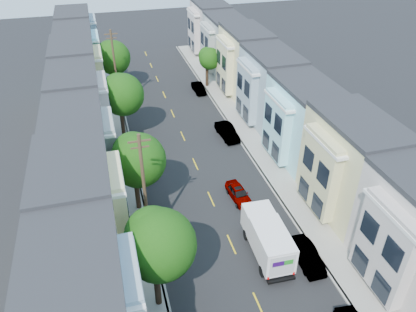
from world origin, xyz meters
TOP-DOWN VIEW (x-y plane):
  - ground at (0.00, 0.00)m, footprint 160.00×160.00m
  - road_slab at (0.00, 15.00)m, footprint 12.00×70.00m
  - curb_left at (-6.05, 15.00)m, footprint 0.30×70.00m
  - curb_right at (6.05, 15.00)m, footprint 0.30×70.00m
  - sidewalk_left at (-7.35, 15.00)m, footprint 2.60×70.00m
  - sidewalk_right at (7.35, 15.00)m, footprint 2.60×70.00m
  - centerline at (0.00, 15.00)m, footprint 0.12×70.00m
  - townhouse_row_left at (-11.15, 15.00)m, footprint 5.00×70.00m
  - townhouse_row_right at (11.15, 15.00)m, footprint 5.00×70.00m
  - tree_b at (-6.30, -3.97)m, footprint 4.70×4.70m
  - tree_c at (-6.30, 6.51)m, footprint 4.70×4.70m
  - tree_d at (-6.30, 19.50)m, footprint 4.70×4.70m
  - tree_e at (-6.30, 33.16)m, footprint 4.70×4.70m
  - tree_far_r at (6.89, 31.24)m, footprint 3.10×3.10m
  - utility_pole_near at (-6.30, 2.00)m, footprint 1.60×0.26m
  - utility_pole_far at (-6.30, 28.00)m, footprint 1.60×0.26m
  - fedex_truck at (2.32, -1.61)m, footprint 2.36×6.14m
  - lead_sedan at (2.46, 5.40)m, footprint 1.80×3.99m
  - parked_left_c at (-4.90, 1.08)m, footprint 2.37×4.68m
  - parked_left_d at (-4.90, 12.31)m, footprint 1.82×4.53m
  - parked_right_b at (4.90, -3.28)m, footprint 1.43×4.05m
  - parked_right_c at (4.90, 16.43)m, footprint 1.89×4.44m
  - parked_right_d at (4.90, 29.58)m, footprint 1.40×3.69m

SIDE VIEW (x-z plane):
  - ground at x=0.00m, z-range 0.00..0.00m
  - centerline at x=0.00m, z-range -0.01..0.01m
  - townhouse_row_left at x=-11.15m, z-range -4.25..4.25m
  - townhouse_row_right at x=11.15m, z-range -4.25..4.25m
  - road_slab at x=0.00m, z-range 0.00..0.02m
  - curb_left at x=-6.05m, z-range 0.00..0.15m
  - curb_right at x=6.05m, z-range 0.00..0.15m
  - sidewalk_left at x=-7.35m, z-range 0.00..0.15m
  - sidewalk_right at x=7.35m, z-range 0.00..0.15m
  - parked_right_d at x=4.90m, z-range 0.00..1.22m
  - lead_sedan at x=2.46m, z-range 0.00..1.26m
  - parked_left_c at x=-4.90m, z-range 0.00..1.27m
  - parked_right_b at x=4.90m, z-range 0.00..1.35m
  - parked_right_c at x=4.90m, z-range 0.00..1.44m
  - parked_left_d at x=-4.90m, z-range 0.00..1.46m
  - fedex_truck at x=2.32m, z-range 0.17..3.12m
  - tree_far_r at x=6.89m, z-range 1.26..6.98m
  - tree_e at x=-6.30m, z-range 1.27..8.54m
  - tree_c at x=-6.30m, z-range 1.37..8.84m
  - utility_pole_near at x=-6.30m, z-range 0.15..10.15m
  - utility_pole_far at x=-6.30m, z-range 0.15..10.15m
  - tree_d at x=-6.30m, z-range 1.49..9.22m
  - tree_b at x=-6.30m, z-range 1.57..9.46m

